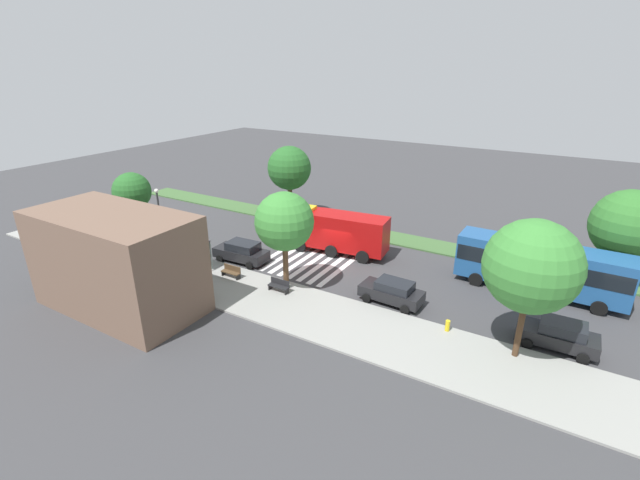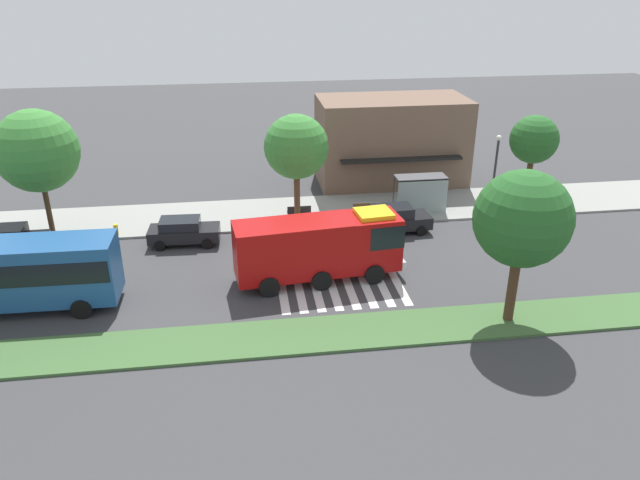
{
  "view_description": "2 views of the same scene",
  "coord_description": "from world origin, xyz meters",
  "views": [
    {
      "loc": [
        -16.48,
        30.04,
        15.46
      ],
      "look_at": [
        1.39,
        0.06,
        1.5
      ],
      "focal_mm": 24.94,
      "sensor_mm": 36.0,
      "label": 1
    },
    {
      "loc": [
        -3.32,
        -30.77,
        15.93
      ],
      "look_at": [
        1.05,
        0.23,
        1.6
      ],
      "focal_mm": 34.04,
      "sensor_mm": 36.0,
      "label": 2
    }
  ],
  "objects": [
    {
      "name": "storefront_building",
      "position": [
        8.6,
        14.06,
        3.31
      ],
      "size": [
        11.33,
        6.46,
        6.63
      ],
      "color": "brown",
      "rests_on": "ground_plane"
    },
    {
      "name": "bench_west_of_shelter",
      "position": [
        0.59,
        7.16,
        0.59
      ],
      "size": [
        1.6,
        0.5,
        0.9
      ],
      "color": "black",
      "rests_on": "sidewalk"
    },
    {
      "name": "parked_car_west",
      "position": [
        -17.17,
        4.32,
        0.89
      ],
      "size": [
        4.36,
        2.08,
        1.74
      ],
      "rotation": [
        0.0,
        0.0,
        0.01
      ],
      "color": "black",
      "rests_on": "ground_plane"
    },
    {
      "name": "parked_car_mid",
      "position": [
        -6.92,
        4.32,
        0.86
      ],
      "size": [
        4.39,
        2.18,
        1.65
      ],
      "rotation": [
        0.0,
        0.0,
        -0.04
      ],
      "color": "black",
      "rests_on": "ground_plane"
    },
    {
      "name": "bus_stop_shelter",
      "position": [
        9.08,
        7.19,
        1.89
      ],
      "size": [
        3.5,
        1.4,
        2.46
      ],
      "color": "#4C4C51",
      "rests_on": "sidewalk"
    },
    {
      "name": "sidewalk",
      "position": [
        0.0,
        8.38,
        0.07
      ],
      "size": [
        60.0,
        5.72,
        0.14
      ],
      "primitive_type": "cube",
      "color": "gray",
      "rests_on": "ground_plane"
    },
    {
      "name": "median_tree_far_west",
      "position": [
        -20.16,
        -7.02,
        4.62
      ],
      "size": [
        5.15,
        5.15,
        7.07
      ],
      "color": "#513823",
      "rests_on": "median_strip"
    },
    {
      "name": "crosswalk",
      "position": [
        1.78,
        0.0,
        0.01
      ],
      "size": [
        6.75,
        9.93,
        0.01
      ],
      "color": "silver",
      "rests_on": "ground_plane"
    },
    {
      "name": "ground_plane",
      "position": [
        0.0,
        0.0,
        0.0
      ],
      "size": [
        120.0,
        120.0,
        0.0
      ],
      "primitive_type": "plane",
      "color": "#38383A"
    },
    {
      "name": "fire_hydrant",
      "position": [
        -11.27,
        6.02,
        0.49
      ],
      "size": [
        0.28,
        0.28,
        0.7
      ],
      "primitive_type": "cylinder",
      "color": "gold",
      "rests_on": "sidewalk"
    },
    {
      "name": "median_strip",
      "position": [
        0.0,
        -7.02,
        0.07
      ],
      "size": [
        60.0,
        3.0,
        0.14
      ],
      "primitive_type": "cube",
      "color": "#3D6033",
      "rests_on": "ground_plane"
    },
    {
      "name": "bench_near_shelter",
      "position": [
        5.08,
        7.16,
        0.59
      ],
      "size": [
        1.6,
        0.5,
        0.9
      ],
      "color": "#4C3823",
      "rests_on": "sidewalk"
    },
    {
      "name": "sidewalk_tree_east",
      "position": [
        16.42,
        6.52,
        5.12
      ],
      "size": [
        3.23,
        3.23,
        6.66
      ],
      "color": "#47301E",
      "rests_on": "sidewalk"
    },
    {
      "name": "fire_truck",
      "position": [
        1.02,
        -1.42,
        2.05
      ],
      "size": [
        9.39,
        3.46,
        3.74
      ],
      "rotation": [
        0.0,
        0.0,
        0.11
      ],
      "color": "#A50C0C",
      "rests_on": "ground_plane"
    },
    {
      "name": "parked_car_east",
      "position": [
        6.43,
        4.32,
        0.9
      ],
      "size": [
        4.69,
        2.29,
        1.76
      ],
      "rotation": [
        0.0,
        0.0,
        0.05
      ],
      "color": "black",
      "rests_on": "ground_plane"
    },
    {
      "name": "sidewalk_tree_west",
      "position": [
        0.4,
        6.52,
        5.28
      ],
      "size": [
        4.13,
        4.13,
        7.23
      ],
      "color": "#513823",
      "rests_on": "sidewalk"
    },
    {
      "name": "street_lamp",
      "position": [
        13.74,
        6.12,
        3.45
      ],
      "size": [
        0.36,
        0.36,
        5.53
      ],
      "color": "#2D2D30",
      "rests_on": "sidewalk"
    },
    {
      "name": "sidewalk_tree_far_west",
      "position": [
        -15.25,
        6.52,
        5.65
      ],
      "size": [
        5.0,
        5.0,
        8.03
      ],
      "color": "#47301E",
      "rests_on": "sidewalk"
    },
    {
      "name": "median_tree_west",
      "position": [
        9.28,
        -7.02,
        5.39
      ],
      "size": [
        4.48,
        4.48,
        7.52
      ],
      "color": "#47301E",
      "rests_on": "median_strip"
    },
    {
      "name": "transit_bus",
      "position": [
        -15.29,
        -2.48,
        2.16
      ],
      "size": [
        11.36,
        3.0,
        3.64
      ],
      "rotation": [
        0.0,
        0.0,
        3.13
      ],
      "color": "navy",
      "rests_on": "ground_plane"
    }
  ]
}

